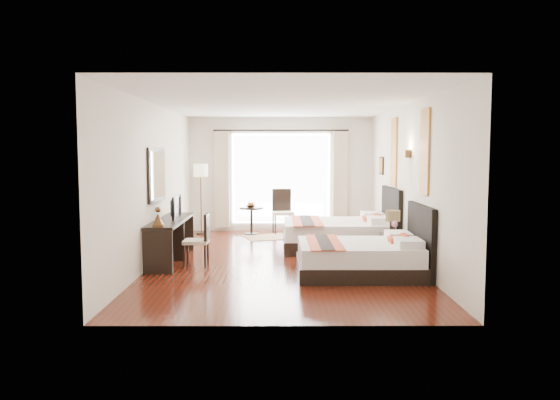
{
  "coord_description": "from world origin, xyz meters",
  "views": [
    {
      "loc": [
        -0.06,
        -9.73,
        1.94
      ],
      "look_at": [
        -0.03,
        0.14,
        1.08
      ],
      "focal_mm": 35.0,
      "sensor_mm": 36.0,
      "label": 1
    }
  ],
  "objects_px": {
    "vase": "(395,231)",
    "window_chair": "(283,220)",
    "bed_far": "(342,233)",
    "console_desk": "(171,240)",
    "nightstand": "(394,248)",
    "desk_chair": "(197,250)",
    "television": "(173,207)",
    "table_lamp": "(393,218)",
    "side_table": "(252,221)",
    "fruit_bowl": "(251,206)",
    "floor_lamp": "(201,175)",
    "bed_near": "(364,256)"
  },
  "relations": [
    {
      "from": "fruit_bowl",
      "to": "window_chair",
      "type": "relative_size",
      "value": 0.22
    },
    {
      "from": "bed_far",
      "to": "console_desk",
      "type": "bearing_deg",
      "value": -159.8
    },
    {
      "from": "table_lamp",
      "to": "floor_lamp",
      "type": "relative_size",
      "value": 0.25
    },
    {
      "from": "vase",
      "to": "floor_lamp",
      "type": "height_order",
      "value": "floor_lamp"
    },
    {
      "from": "desk_chair",
      "to": "floor_lamp",
      "type": "distance_m",
      "value": 3.85
    },
    {
      "from": "nightstand",
      "to": "fruit_bowl",
      "type": "distance_m",
      "value": 4.26
    },
    {
      "from": "table_lamp",
      "to": "television",
      "type": "relative_size",
      "value": 0.57
    },
    {
      "from": "table_lamp",
      "to": "window_chair",
      "type": "height_order",
      "value": "window_chair"
    },
    {
      "from": "console_desk",
      "to": "desk_chair",
      "type": "distance_m",
      "value": 0.68
    },
    {
      "from": "table_lamp",
      "to": "window_chair",
      "type": "relative_size",
      "value": 0.38
    },
    {
      "from": "nightstand",
      "to": "television",
      "type": "distance_m",
      "value": 4.03
    },
    {
      "from": "television",
      "to": "window_chair",
      "type": "relative_size",
      "value": 0.67
    },
    {
      "from": "table_lamp",
      "to": "console_desk",
      "type": "distance_m",
      "value": 4.0
    },
    {
      "from": "desk_chair",
      "to": "window_chair",
      "type": "relative_size",
      "value": 0.85
    },
    {
      "from": "bed_near",
      "to": "side_table",
      "type": "height_order",
      "value": "bed_near"
    },
    {
      "from": "table_lamp",
      "to": "television",
      "type": "height_order",
      "value": "television"
    },
    {
      "from": "floor_lamp",
      "to": "window_chair",
      "type": "xyz_separation_m",
      "value": [
        1.94,
        0.11,
        -1.09
      ]
    },
    {
      "from": "vase",
      "to": "side_table",
      "type": "relative_size",
      "value": 0.23
    },
    {
      "from": "floor_lamp",
      "to": "side_table",
      "type": "height_order",
      "value": "floor_lamp"
    },
    {
      "from": "bed_far",
      "to": "desk_chair",
      "type": "distance_m",
      "value": 3.1
    },
    {
      "from": "vase",
      "to": "television",
      "type": "height_order",
      "value": "television"
    },
    {
      "from": "console_desk",
      "to": "floor_lamp",
      "type": "xyz_separation_m",
      "value": [
        0.09,
        3.24,
        1.03
      ]
    },
    {
      "from": "bed_far",
      "to": "console_desk",
      "type": "distance_m",
      "value": 3.41
    },
    {
      "from": "bed_near",
      "to": "table_lamp",
      "type": "xyz_separation_m",
      "value": [
        0.68,
        1.14,
        0.49
      ]
    },
    {
      "from": "nightstand",
      "to": "vase",
      "type": "distance_m",
      "value": 0.37
    },
    {
      "from": "floor_lamp",
      "to": "window_chair",
      "type": "bearing_deg",
      "value": 3.38
    },
    {
      "from": "bed_far",
      "to": "nightstand",
      "type": "height_order",
      "value": "bed_far"
    },
    {
      "from": "vase",
      "to": "window_chair",
      "type": "bearing_deg",
      "value": 117.78
    },
    {
      "from": "nightstand",
      "to": "table_lamp",
      "type": "xyz_separation_m",
      "value": [
        -0.0,
        0.15,
        0.53
      ]
    },
    {
      "from": "floor_lamp",
      "to": "fruit_bowl",
      "type": "bearing_deg",
      "value": -5.22
    },
    {
      "from": "nightstand",
      "to": "vase",
      "type": "relative_size",
      "value": 3.52
    },
    {
      "from": "side_table",
      "to": "fruit_bowl",
      "type": "bearing_deg",
      "value": -127.44
    },
    {
      "from": "bed_far",
      "to": "bed_near",
      "type": "bearing_deg",
      "value": -87.48
    },
    {
      "from": "window_chair",
      "to": "vase",
      "type": "bearing_deg",
      "value": 20.0
    },
    {
      "from": "bed_near",
      "to": "fruit_bowl",
      "type": "xyz_separation_m",
      "value": [
        -2.02,
        4.25,
        0.39
      ]
    },
    {
      "from": "console_desk",
      "to": "side_table",
      "type": "distance_m",
      "value": 3.41
    },
    {
      "from": "side_table",
      "to": "window_chair",
      "type": "distance_m",
      "value": 0.77
    },
    {
      "from": "television",
      "to": "console_desk",
      "type": "bearing_deg",
      "value": 169.63
    },
    {
      "from": "desk_chair",
      "to": "nightstand",
      "type": "bearing_deg",
      "value": -174.79
    },
    {
      "from": "bed_far",
      "to": "vase",
      "type": "relative_size",
      "value": 14.91
    },
    {
      "from": "nightstand",
      "to": "television",
      "type": "relative_size",
      "value": 0.73
    },
    {
      "from": "nightstand",
      "to": "console_desk",
      "type": "bearing_deg",
      "value": 178.3
    },
    {
      "from": "television",
      "to": "fruit_bowl",
      "type": "relative_size",
      "value": 3.09
    },
    {
      "from": "bed_far",
      "to": "desk_chair",
      "type": "height_order",
      "value": "bed_far"
    },
    {
      "from": "console_desk",
      "to": "desk_chair",
      "type": "xyz_separation_m",
      "value": [
        0.53,
        -0.41,
        -0.1
      ]
    },
    {
      "from": "nightstand",
      "to": "window_chair",
      "type": "height_order",
      "value": "window_chair"
    },
    {
      "from": "vase",
      "to": "bed_far",
      "type": "bearing_deg",
      "value": 117.24
    },
    {
      "from": "console_desk",
      "to": "nightstand",
      "type": "bearing_deg",
      "value": -1.7
    },
    {
      "from": "table_lamp",
      "to": "console_desk",
      "type": "xyz_separation_m",
      "value": [
        -3.98,
        -0.03,
        -0.4
      ]
    },
    {
      "from": "nightstand",
      "to": "vase",
      "type": "height_order",
      "value": "vase"
    }
  ]
}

